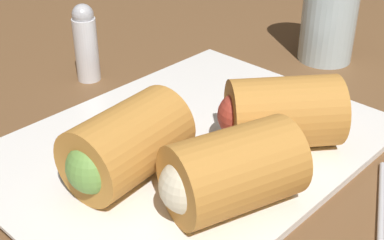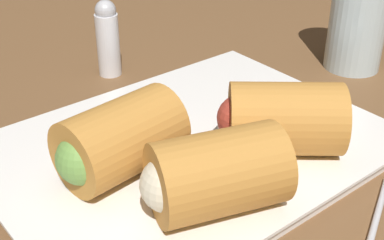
{
  "view_description": "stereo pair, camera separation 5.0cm",
  "coord_description": "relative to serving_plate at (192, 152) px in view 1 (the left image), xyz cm",
  "views": [
    {
      "loc": [
        -30.99,
        -26.54,
        28.04
      ],
      "look_at": [
        -3.52,
        -0.4,
        5.87
      ],
      "focal_mm": 50.0,
      "sensor_mm": 36.0,
      "label": 1
    },
    {
      "loc": [
        -27.31,
        -29.93,
        28.04
      ],
      "look_at": [
        -3.52,
        -0.4,
        5.87
      ],
      "focal_mm": 50.0,
      "sensor_mm": 36.0,
      "label": 2
    }
  ],
  "objects": [
    {
      "name": "table_surface",
      "position": [
        3.52,
        0.4,
        -1.76
      ],
      "size": [
        180.0,
        140.0,
        2.0
      ],
      "color": "brown",
      "rests_on": "ground"
    },
    {
      "name": "drinking_glass",
      "position": [
        26.3,
        3.16,
        6.19
      ],
      "size": [
        6.31,
        6.31,
        13.89
      ],
      "color": "silver",
      "rests_on": "table_surface"
    },
    {
      "name": "roll_front_right",
      "position": [
        -4.29,
        -7.36,
        3.71
      ],
      "size": [
        10.59,
        8.46,
        5.93
      ],
      "color": "#C68438",
      "rests_on": "serving_plate"
    },
    {
      "name": "roll_back_left",
      "position": [
        -7.11,
        0.16,
        3.71
      ],
      "size": [
        10.33,
        6.85,
        5.93
      ],
      "color": "#C68438",
      "rests_on": "serving_plate"
    },
    {
      "name": "roll_front_left",
      "position": [
        4.94,
        -4.98,
        3.71
      ],
      "size": [
        10.73,
        10.33,
        5.93
      ],
      "color": "#C68438",
      "rests_on": "serving_plate"
    },
    {
      "name": "serving_plate",
      "position": [
        0.0,
        0.0,
        0.0
      ],
      "size": [
        32.79,
        24.68,
        1.5
      ],
      "color": "white",
      "rests_on": "table_surface"
    },
    {
      "name": "salt_shaker",
      "position": [
        3.98,
        19.1,
        3.56
      ],
      "size": [
        2.54,
        2.54,
        8.58
      ],
      "color": "silver",
      "rests_on": "table_surface"
    }
  ]
}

